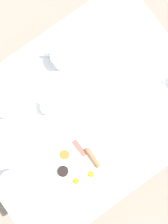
{
  "coord_description": "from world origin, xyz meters",
  "views": [
    {
      "loc": [
        0.08,
        -0.06,
        2.02
      ],
      "look_at": [
        0.0,
        0.0,
        0.77
      ],
      "focal_mm": 42.0,
      "sensor_mm": 36.0,
      "label": 1
    }
  ],
  "objects_px": {
    "breakfast_plate": "(78,165)",
    "napkin_folded": "(142,81)",
    "teapot_far": "(62,58)",
    "knife_by_plate": "(154,126)",
    "water_glass_tall": "(11,177)",
    "fork_by_plate": "(131,33)",
    "teacup_with_saucer_left": "(49,107)",
    "spoon_for_tea": "(47,213)"
  },
  "relations": [
    {
      "from": "knife_by_plate",
      "to": "teacup_with_saucer_left",
      "type": "bearing_deg",
      "value": -135.77
    },
    {
      "from": "fork_by_plate",
      "to": "knife_by_plate",
      "type": "height_order",
      "value": "same"
    },
    {
      "from": "fork_by_plate",
      "to": "knife_by_plate",
      "type": "xyz_separation_m",
      "value": [
        0.44,
        -0.19,
        0.0
      ]
    },
    {
      "from": "teapot_far",
      "to": "spoon_for_tea",
      "type": "bearing_deg",
      "value": -79.45
    },
    {
      "from": "napkin_folded",
      "to": "spoon_for_tea",
      "type": "distance_m",
      "value": 0.78
    },
    {
      "from": "breakfast_plate",
      "to": "knife_by_plate",
      "type": "height_order",
      "value": "breakfast_plate"
    },
    {
      "from": "spoon_for_tea",
      "to": "teacup_with_saucer_left",
      "type": "bearing_deg",
      "value": 143.47
    },
    {
      "from": "teacup_with_saucer_left",
      "to": "spoon_for_tea",
      "type": "height_order",
      "value": "teacup_with_saucer_left"
    },
    {
      "from": "water_glass_tall",
      "to": "knife_by_plate",
      "type": "xyz_separation_m",
      "value": [
        0.2,
        0.69,
        -0.04
      ]
    },
    {
      "from": "teacup_with_saucer_left",
      "to": "spoon_for_tea",
      "type": "distance_m",
      "value": 0.5
    },
    {
      "from": "breakfast_plate",
      "to": "spoon_for_tea",
      "type": "distance_m",
      "value": 0.27
    },
    {
      "from": "teacup_with_saucer_left",
      "to": "napkin_folded",
      "type": "distance_m",
      "value": 0.47
    },
    {
      "from": "breakfast_plate",
      "to": "teacup_with_saucer_left",
      "type": "relative_size",
      "value": 1.91
    },
    {
      "from": "teacup_with_saucer_left",
      "to": "knife_by_plate",
      "type": "bearing_deg",
      "value": 44.23
    },
    {
      "from": "napkin_folded",
      "to": "knife_by_plate",
      "type": "bearing_deg",
      "value": -22.63
    },
    {
      "from": "water_glass_tall",
      "to": "napkin_folded",
      "type": "bearing_deg",
      "value": 90.42
    },
    {
      "from": "fork_by_plate",
      "to": "spoon_for_tea",
      "type": "bearing_deg",
      "value": -60.75
    },
    {
      "from": "teapot_far",
      "to": "napkin_folded",
      "type": "bearing_deg",
      "value": 1.15
    },
    {
      "from": "teacup_with_saucer_left",
      "to": "teapot_far",
      "type": "bearing_deg",
      "value": 129.9
    },
    {
      "from": "teacup_with_saucer_left",
      "to": "spoon_for_tea",
      "type": "relative_size",
      "value": 1.2
    },
    {
      "from": "water_glass_tall",
      "to": "napkin_folded",
      "type": "relative_size",
      "value": 0.7
    },
    {
      "from": "fork_by_plate",
      "to": "water_glass_tall",
      "type": "bearing_deg",
      "value": -75.15
    },
    {
      "from": "teapot_far",
      "to": "breakfast_plate",
      "type": "bearing_deg",
      "value": -65.32
    },
    {
      "from": "napkin_folded",
      "to": "spoon_for_tea",
      "type": "xyz_separation_m",
      "value": [
        0.25,
        -0.74,
        -0.0
      ]
    },
    {
      "from": "breakfast_plate",
      "to": "water_glass_tall",
      "type": "distance_m",
      "value": 0.32
    },
    {
      "from": "knife_by_plate",
      "to": "spoon_for_tea",
      "type": "relative_size",
      "value": 1.46
    },
    {
      "from": "teapot_far",
      "to": "fork_by_plate",
      "type": "bearing_deg",
      "value": 37.98
    },
    {
      "from": "teacup_with_saucer_left",
      "to": "knife_by_plate",
      "type": "xyz_separation_m",
      "value": [
        0.37,
        0.36,
        -0.03
      ]
    },
    {
      "from": "breakfast_plate",
      "to": "napkin_folded",
      "type": "xyz_separation_m",
      "value": [
        -0.15,
        0.49,
        -0.0
      ]
    },
    {
      "from": "breakfast_plate",
      "to": "napkin_folded",
      "type": "relative_size",
      "value": 2.3
    },
    {
      "from": "teacup_with_saucer_left",
      "to": "knife_by_plate",
      "type": "distance_m",
      "value": 0.51
    },
    {
      "from": "teapot_far",
      "to": "knife_by_plate",
      "type": "bearing_deg",
      "value": -20.41
    },
    {
      "from": "teapot_far",
      "to": "teacup_with_saucer_left",
      "type": "bearing_deg",
      "value": -88.59
    },
    {
      "from": "water_glass_tall",
      "to": "fork_by_plate",
      "type": "relative_size",
      "value": 0.48
    },
    {
      "from": "breakfast_plate",
      "to": "teacup_with_saucer_left",
      "type": "xyz_separation_m",
      "value": [
        -0.3,
        0.05,
        0.02
      ]
    },
    {
      "from": "teapot_far",
      "to": "fork_by_plate",
      "type": "distance_m",
      "value": 0.37
    },
    {
      "from": "knife_by_plate",
      "to": "breakfast_plate",
      "type": "bearing_deg",
      "value": -98.92
    },
    {
      "from": "teapot_far",
      "to": "water_glass_tall",
      "type": "xyz_separation_m",
      "value": [
        0.32,
        -0.52,
        -0.0
      ]
    },
    {
      "from": "knife_by_plate",
      "to": "water_glass_tall",
      "type": "bearing_deg",
      "value": -106.64
    },
    {
      "from": "napkin_folded",
      "to": "fork_by_plate",
      "type": "relative_size",
      "value": 0.68
    },
    {
      "from": "knife_by_plate",
      "to": "fork_by_plate",
      "type": "bearing_deg",
      "value": 156.78
    },
    {
      "from": "water_glass_tall",
      "to": "knife_by_plate",
      "type": "relative_size",
      "value": 0.48
    }
  ]
}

